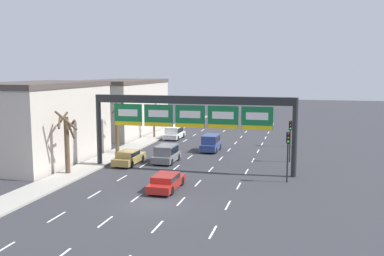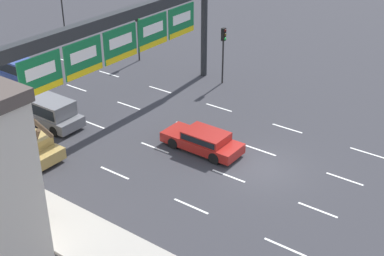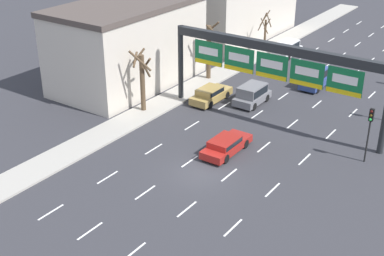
{
  "view_description": "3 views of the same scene",
  "coord_description": "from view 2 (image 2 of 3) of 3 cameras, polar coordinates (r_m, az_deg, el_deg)",
  "views": [
    {
      "loc": [
        9.57,
        -26.58,
        9.03
      ],
      "look_at": [
        0.11,
        10.04,
        3.92
      ],
      "focal_mm": 40.0,
      "sensor_mm": 36.0,
      "label": 1
    },
    {
      "loc": [
        -21.71,
        -11.35,
        15.15
      ],
      "look_at": [
        -0.83,
        3.96,
        1.56
      ],
      "focal_mm": 50.0,
      "sensor_mm": 36.0,
      "label": 2
    },
    {
      "loc": [
        17.58,
        -26.25,
        18.7
      ],
      "look_at": [
        -2.36,
        2.29,
        1.95
      ],
      "focal_mm": 50.0,
      "sensor_mm": 36.0,
      "label": 3
    }
  ],
  "objects": [
    {
      "name": "car_gold",
      "position": [
        30.73,
        -17.24,
        -1.66
      ],
      "size": [
        1.8,
        4.58,
        1.36
      ],
      "color": "#A88947",
      "rests_on": "ground_plane"
    },
    {
      "name": "sign_gantry",
      "position": [
        31.99,
        -8.07,
        9.8
      ],
      "size": [
        18.57,
        0.7,
        6.78
      ],
      "color": "#232628",
      "rests_on": "ground_plane"
    },
    {
      "name": "suv_blue",
      "position": [
        40.36,
        -17.94,
        5.83
      ],
      "size": [
        1.79,
        3.98,
        1.87
      ],
      "color": "navy",
      "rests_on": "ground_plane"
    },
    {
      "name": "traffic_light_near_gantry",
      "position": [
        38.01,
        3.38,
        8.93
      ],
      "size": [
        0.3,
        0.35,
        4.11
      ],
      "color": "black",
      "rests_on": "ground_plane"
    },
    {
      "name": "lane_dashes",
      "position": [
        36.3,
        -11.45,
        2.45
      ],
      "size": [
        10.02,
        67.0,
        0.01
      ],
      "color": "white",
      "rests_on": "ground_plane"
    },
    {
      "name": "traffic_light_mid_block",
      "position": [
        48.75,
        -13.75,
        13.13
      ],
      "size": [
        0.3,
        0.35,
        4.96
      ],
      "color": "black",
      "rests_on": "ground_plane"
    },
    {
      "name": "ground_plane",
      "position": [
        28.8,
        7.37,
        -4.3
      ],
      "size": [
        220.0,
        220.0,
        0.0
      ],
      "primitive_type": "plane",
      "color": "#333338"
    },
    {
      "name": "suv_grey",
      "position": [
        33.58,
        -14.77,
        1.72
      ],
      "size": [
        1.92,
        3.93,
        1.73
      ],
      "color": "slate",
      "rests_on": "ground_plane"
    },
    {
      "name": "tree_bare_closest",
      "position": [
        24.1,
        -16.98,
        -3.63
      ],
      "size": [
        2.12,
        2.12,
        5.57
      ],
      "color": "brown",
      "rests_on": "sidewalk_left"
    },
    {
      "name": "traffic_light_far_end",
      "position": [
        42.6,
        -5.79,
        10.92
      ],
      "size": [
        0.3,
        0.35,
        4.12
      ],
      "color": "black",
      "rests_on": "ground_plane"
    },
    {
      "name": "car_red",
      "position": [
        29.9,
        1.22,
        -1.29
      ],
      "size": [
        1.82,
        4.67,
        1.22
      ],
      "color": "maroon",
      "rests_on": "ground_plane"
    }
  ]
}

